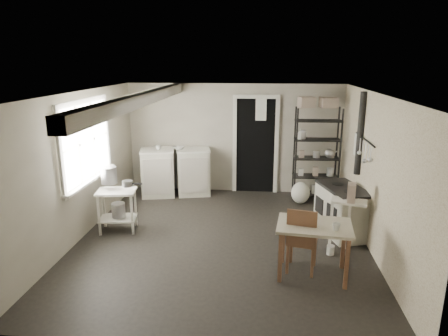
# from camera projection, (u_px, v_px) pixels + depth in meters

# --- Properties ---
(floor) EXTENTS (5.00, 5.00, 0.00)m
(floor) POSITION_uv_depth(u_px,v_px,m) (222.00, 240.00, 6.35)
(floor) COLOR black
(floor) RESTS_ON ground
(ceiling) EXTENTS (5.00, 5.00, 0.00)m
(ceiling) POSITION_uv_depth(u_px,v_px,m) (222.00, 93.00, 5.75)
(ceiling) COLOR silver
(ceiling) RESTS_ON wall_back
(wall_back) EXTENTS (4.50, 0.02, 2.30)m
(wall_back) POSITION_uv_depth(u_px,v_px,m) (234.00, 139.00, 8.45)
(wall_back) COLOR #B5AD9A
(wall_back) RESTS_ON ground
(wall_front) EXTENTS (4.50, 0.02, 2.30)m
(wall_front) POSITION_uv_depth(u_px,v_px,m) (194.00, 242.00, 3.65)
(wall_front) COLOR #B5AD9A
(wall_front) RESTS_ON ground
(wall_left) EXTENTS (0.02, 5.00, 2.30)m
(wall_left) POSITION_uv_depth(u_px,v_px,m) (80.00, 166.00, 6.26)
(wall_left) COLOR #B5AD9A
(wall_left) RESTS_ON ground
(wall_right) EXTENTS (0.02, 5.00, 2.30)m
(wall_right) POSITION_uv_depth(u_px,v_px,m) (375.00, 174.00, 5.83)
(wall_right) COLOR #B5AD9A
(wall_right) RESTS_ON ground
(window) EXTENTS (0.12, 1.76, 1.28)m
(window) POSITION_uv_depth(u_px,v_px,m) (85.00, 142.00, 6.36)
(window) COLOR white
(window) RESTS_ON wall_left
(doorway) EXTENTS (0.96, 0.10, 2.08)m
(doorway) POSITION_uv_depth(u_px,v_px,m) (255.00, 146.00, 8.41)
(doorway) COLOR white
(doorway) RESTS_ON ground
(ceiling_beam) EXTENTS (0.18, 5.00, 0.18)m
(ceiling_beam) POSITION_uv_depth(u_px,v_px,m) (141.00, 99.00, 5.89)
(ceiling_beam) COLOR white
(ceiling_beam) RESTS_ON ceiling
(wallpaper_panel) EXTENTS (0.01, 5.00, 2.30)m
(wallpaper_panel) POSITION_uv_depth(u_px,v_px,m) (374.00, 174.00, 5.83)
(wallpaper_panel) COLOR beige
(wallpaper_panel) RESTS_ON wall_right
(utensil_rail) EXTENTS (0.06, 1.20, 0.44)m
(utensil_rail) POSITION_uv_depth(u_px,v_px,m) (363.00, 139.00, 6.31)
(utensil_rail) COLOR silver
(utensil_rail) RESTS_ON wall_right
(prep_table) EXTENTS (0.68, 0.53, 0.71)m
(prep_table) POSITION_uv_depth(u_px,v_px,m) (117.00, 208.00, 6.59)
(prep_table) COLOR white
(prep_table) RESTS_ON ground
(stockpot) EXTENTS (0.31, 0.31, 0.28)m
(stockpot) POSITION_uv_depth(u_px,v_px,m) (109.00, 175.00, 6.52)
(stockpot) COLOR silver
(stockpot) RESTS_ON prep_table
(saucepan) EXTENTS (0.19, 0.19, 0.09)m
(saucepan) POSITION_uv_depth(u_px,v_px,m) (127.00, 184.00, 6.39)
(saucepan) COLOR silver
(saucepan) RESTS_ON prep_table
(bucket) EXTENTS (0.23, 0.23, 0.24)m
(bucket) POSITION_uv_depth(u_px,v_px,m) (118.00, 210.00, 6.54)
(bucket) COLOR silver
(bucket) RESTS_ON prep_table
(base_cabinets) EXTENTS (1.59, 0.95, 0.98)m
(base_cabinets) POSITION_uv_depth(u_px,v_px,m) (176.00, 173.00, 8.40)
(base_cabinets) COLOR beige
(base_cabinets) RESTS_ON ground
(mixing_bowl) EXTENTS (0.36, 0.36, 0.07)m
(mixing_bowl) POSITION_uv_depth(u_px,v_px,m) (179.00, 150.00, 8.24)
(mixing_bowl) COLOR white
(mixing_bowl) RESTS_ON base_cabinets
(counter_cup) EXTENTS (0.15, 0.15, 0.09)m
(counter_cup) POSITION_uv_depth(u_px,v_px,m) (158.00, 150.00, 8.22)
(counter_cup) COLOR white
(counter_cup) RESTS_ON base_cabinets
(shelf_rack) EXTENTS (0.90, 0.39, 1.88)m
(shelf_rack) POSITION_uv_depth(u_px,v_px,m) (316.00, 154.00, 7.94)
(shelf_rack) COLOR black
(shelf_rack) RESTS_ON ground
(shelf_jar) EXTENTS (0.12, 0.12, 0.21)m
(shelf_jar) POSITION_uv_depth(u_px,v_px,m) (300.00, 133.00, 7.81)
(shelf_jar) COLOR white
(shelf_jar) RESTS_ON shelf_rack
(storage_box_a) EXTENTS (0.35, 0.32, 0.20)m
(storage_box_a) POSITION_uv_depth(u_px,v_px,m) (307.00, 100.00, 7.66)
(storage_box_a) COLOR beige
(storage_box_a) RESTS_ON shelf_rack
(storage_box_b) EXTENTS (0.35, 0.33, 0.20)m
(storage_box_b) POSITION_uv_depth(u_px,v_px,m) (329.00, 102.00, 7.65)
(storage_box_b) COLOR beige
(storage_box_b) RESTS_ON shelf_rack
(stove) EXTENTS (0.83, 1.12, 0.79)m
(stove) POSITION_uv_depth(u_px,v_px,m) (342.00, 208.00, 6.48)
(stove) COLOR beige
(stove) RESTS_ON ground
(stovepipe) EXTENTS (0.12, 0.12, 1.51)m
(stovepipe) POSITION_uv_depth(u_px,v_px,m) (360.00, 134.00, 6.54)
(stovepipe) COLOR black
(stovepipe) RESTS_ON stove
(side_ledge) EXTENTS (0.56, 0.40, 0.78)m
(side_ledge) POSITION_uv_depth(u_px,v_px,m) (347.00, 222.00, 5.92)
(side_ledge) COLOR white
(side_ledge) RESTS_ON ground
(oats_box) EXTENTS (0.14, 0.20, 0.27)m
(oats_box) POSITION_uv_depth(u_px,v_px,m) (352.00, 186.00, 5.72)
(oats_box) COLOR beige
(oats_box) RESTS_ON side_ledge
(work_table) EXTENTS (1.01, 0.76, 0.72)m
(work_table) POSITION_uv_depth(u_px,v_px,m) (313.00, 248.00, 5.22)
(work_table) COLOR beige
(work_table) RESTS_ON ground
(table_cup) EXTENTS (0.10, 0.10, 0.09)m
(table_cup) POSITION_uv_depth(u_px,v_px,m) (336.00, 224.00, 4.93)
(table_cup) COLOR white
(table_cup) RESTS_ON work_table
(chair) EXTENTS (0.46, 0.47, 0.93)m
(chair) POSITION_uv_depth(u_px,v_px,m) (302.00, 237.00, 5.31)
(chair) COLOR brown
(chair) RESTS_ON ground
(flour_sack) EXTENTS (0.42, 0.38, 0.44)m
(flour_sack) POSITION_uv_depth(u_px,v_px,m) (301.00, 192.00, 7.89)
(flour_sack) COLOR white
(flour_sack) RESTS_ON ground
(floor_crock) EXTENTS (0.13, 0.13, 0.14)m
(floor_crock) POSITION_uv_depth(u_px,v_px,m) (331.00, 250.00, 5.85)
(floor_crock) COLOR white
(floor_crock) RESTS_ON ground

